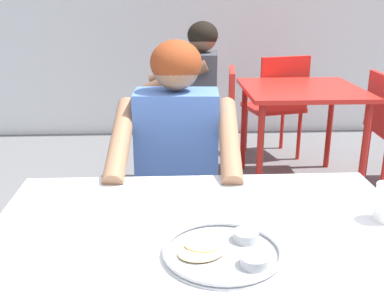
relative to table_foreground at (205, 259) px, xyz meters
name	(u,v)px	position (x,y,z in m)	size (l,w,h in m)	color
table_foreground	(205,259)	(0.00, 0.00, 0.00)	(1.19, 0.88, 0.74)	silver
thali_tray	(224,251)	(0.04, -0.10, 0.08)	(0.30, 0.30, 0.03)	#B7BABF
chair_foreground	(178,194)	(-0.06, 0.87, -0.19)	(0.41, 0.42, 0.81)	silver
diner_foreground	(176,163)	(-0.07, 0.66, 0.04)	(0.51, 0.57, 1.18)	#3C3C3C
table_background_red	(301,101)	(0.84, 2.08, -0.03)	(0.81, 0.81, 0.73)	red
chair_red_left	(216,119)	(0.24, 2.08, -0.16)	(0.44, 0.46, 0.86)	red
chair_red_far	(278,100)	(0.81, 2.65, -0.16)	(0.52, 0.48, 0.88)	red
patron_background	(189,91)	(0.04, 2.09, 0.04)	(0.58, 0.53, 1.18)	#242424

